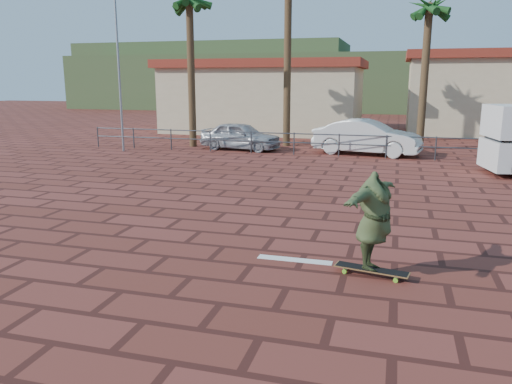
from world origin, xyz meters
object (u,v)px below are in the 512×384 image
Objects in this scene: longboard at (371,270)px; car_silver at (241,136)px; car_white at (367,137)px; skateboarder at (374,221)px.

car_silver is at bearing 126.44° from longboard.
car_white is at bearing 104.90° from longboard.
skateboarder is 0.54× the size of car_silver.
car_white reaches higher than longboard.
skateboarder reaches higher than car_silver.
car_silver is 5.95m from car_white.
skateboarder is at bearing -166.15° from car_white.
car_white is at bearing 20.75° from skateboarder.
car_white reaches higher than car_silver.
longboard is 14.64m from car_white.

